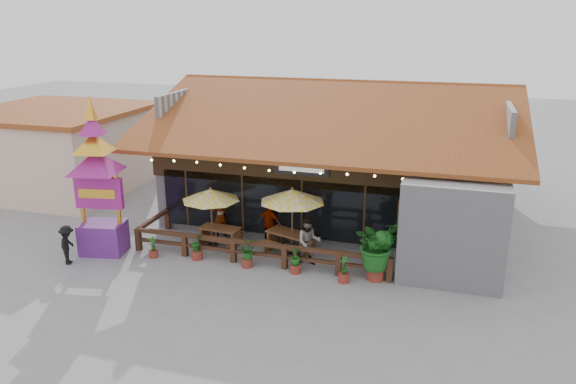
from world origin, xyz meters
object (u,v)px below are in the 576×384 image
(umbrella_left, at_px, (211,195))
(umbrella_right, at_px, (292,196))
(picnic_table_left, at_px, (220,233))
(picnic_table_right, at_px, (289,239))
(thai_sign_tower, at_px, (96,166))
(pedestrian, at_px, (67,245))
(tropical_plant, at_px, (377,245))

(umbrella_left, height_order, umbrella_right, umbrella_right)
(picnic_table_left, height_order, picnic_table_right, picnic_table_right)
(umbrella_left, distance_m, umbrella_right, 3.29)
(umbrella_left, xyz_separation_m, picnic_table_left, (0.28, 0.12, -1.62))
(umbrella_left, relative_size, umbrella_right, 0.96)
(thai_sign_tower, bearing_deg, picnic_table_left, 25.34)
(picnic_table_left, xyz_separation_m, thai_sign_tower, (-4.06, -1.92, 2.97))
(thai_sign_tower, bearing_deg, picnic_table_right, 16.32)
(picnic_table_right, xyz_separation_m, thai_sign_tower, (-6.92, -2.03, 2.91))
(umbrella_right, height_order, pedestrian, umbrella_right)
(thai_sign_tower, height_order, tropical_plant, thai_sign_tower)
(tropical_plant, xyz_separation_m, pedestrian, (-11.13, -1.91, -0.54))
(tropical_plant, bearing_deg, pedestrian, -170.27)
(umbrella_right, distance_m, picnic_table_left, 3.50)
(umbrella_left, bearing_deg, picnic_table_left, 23.38)
(picnic_table_right, relative_size, thai_sign_tower, 0.33)
(pedestrian, bearing_deg, picnic_table_right, -87.70)
(picnic_table_right, height_order, tropical_plant, tropical_plant)
(umbrella_left, bearing_deg, picnic_table_right, 4.11)
(picnic_table_left, relative_size, picnic_table_right, 0.79)
(tropical_plant, height_order, pedestrian, tropical_plant)
(umbrella_right, relative_size, thai_sign_tower, 0.41)
(umbrella_left, xyz_separation_m, picnic_table_right, (3.15, 0.23, -1.57))
(picnic_table_left, xyz_separation_m, tropical_plant, (6.42, -1.31, 0.77))
(umbrella_right, height_order, picnic_table_left, umbrella_right)
(umbrella_right, bearing_deg, tropical_plant, -21.70)
(picnic_table_right, distance_m, thai_sign_tower, 7.78)
(picnic_table_left, height_order, tropical_plant, tropical_plant)
(pedestrian, bearing_deg, picnic_table_left, -77.06)
(thai_sign_tower, relative_size, pedestrian, 4.41)
(umbrella_left, height_order, tropical_plant, umbrella_left)
(pedestrian, bearing_deg, umbrella_left, -76.44)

